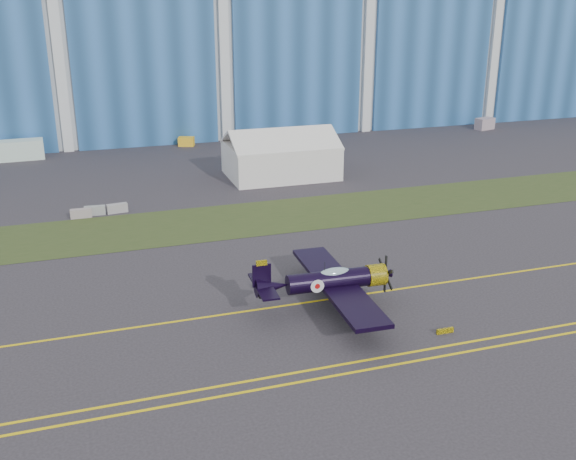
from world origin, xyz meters
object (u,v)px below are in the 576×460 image
object	(u,v)px
warbird	(329,280)
tent	(281,152)
shipping_container	(20,150)
tug	(186,141)

from	to	relation	value
warbird	tent	xyz separation A→B (m)	(7.40, 34.35, 0.83)
shipping_container	tug	bearing A→B (deg)	1.44
tent	warbird	bearing A→B (deg)	-101.70
warbird	shipping_container	world-z (taller)	warbird
tent	tug	size ratio (longest dim) A/B	5.86
warbird	tent	distance (m)	35.15
tug	shipping_container	bearing A→B (deg)	-156.79
tent	tug	world-z (taller)	tent
tent	shipping_container	bearing A→B (deg)	148.88
warbird	shipping_container	xyz separation A→B (m)	(-22.19, 52.54, -0.82)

